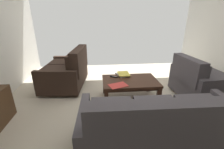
{
  "coord_description": "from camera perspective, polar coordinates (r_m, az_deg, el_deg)",
  "views": [
    {
      "loc": [
        0.51,
        2.33,
        1.55
      ],
      "look_at": [
        0.29,
        0.07,
        0.67
      ],
      "focal_mm": 24.41,
      "sensor_mm": 36.0,
      "label": 1
    }
  ],
  "objects": [
    {
      "name": "ground_plane",
      "position": [
        2.85,
        5.84,
        -12.13
      ],
      "size": [
        4.86,
        5.16,
        0.01
      ],
      "primitive_type": "cube",
      "color": "beige"
    },
    {
      "name": "sofa_main",
      "position": [
        1.96,
        18.64,
        -17.72
      ],
      "size": [
        1.97,
        0.91,
        0.84
      ],
      "color": "black",
      "rests_on": "ground"
    },
    {
      "name": "loveseat_near",
      "position": [
        3.64,
        -16.32,
        1.23
      ],
      "size": [
        0.99,
        1.31,
        0.89
      ],
      "color": "black",
      "rests_on": "ground"
    },
    {
      "name": "coffee_table",
      "position": [
        2.96,
        6.74,
        -3.23
      ],
      "size": [
        1.04,
        0.67,
        0.4
      ],
      "color": "#3D2316",
      "rests_on": "ground"
    },
    {
      "name": "armchair_side",
      "position": [
        3.42,
        29.85,
        -2.21
      ],
      "size": [
        0.91,
        1.03,
        0.84
      ],
      "color": "black",
      "rests_on": "ground"
    },
    {
      "name": "book_stack",
      "position": [
        3.14,
        4.19,
        0.11
      ],
      "size": [
        0.3,
        0.32,
        0.05
      ],
      "color": "silver",
      "rests_on": "coffee_table"
    },
    {
      "name": "tv_remote",
      "position": [
        3.05,
        0.74,
        -0.81
      ],
      "size": [
        0.16,
        0.11,
        0.02
      ],
      "color": "black",
      "rests_on": "coffee_table"
    },
    {
      "name": "loose_magazine",
      "position": [
        2.69,
        2.31,
        -4.07
      ],
      "size": [
        0.37,
        0.31,
        0.01
      ],
      "primitive_type": "cube",
      "rotation": [
        0.0,
        0.0,
        1.91
      ],
      "color": "#C63833",
      "rests_on": "coffee_table"
    }
  ]
}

